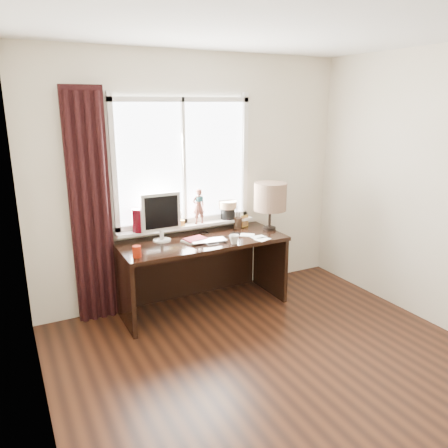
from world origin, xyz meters
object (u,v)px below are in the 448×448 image
laptop (209,241)px  red_cup (137,252)px  table_lamp (270,197)px  desk (199,259)px  mug (234,239)px  monitor (161,214)px

laptop → red_cup: 0.77m
table_lamp → desk: bearing=172.0°
mug → red_cup: size_ratio=0.92×
desk → monitor: (-0.38, 0.05, 0.52)m
desk → table_lamp: bearing=-8.0°
laptop → desk: bearing=101.2°
red_cup → monitor: bearing=44.1°
laptop → table_lamp: bearing=14.8°
red_cup → monitor: 0.55m
mug → laptop: bearing=143.4°
mug → red_cup: 0.97m
mug → desk: (-0.22, 0.37, -0.29)m
red_cup → table_lamp: bearing=7.1°
red_cup → laptop: bearing=6.6°
laptop → mug: bearing=-29.4°
mug → red_cup: (-0.96, 0.06, 0.00)m
red_cup → desk: red_cup is taller
mug → monitor: monitor is taller
red_cup → table_lamp: table_lamp is taller
mug → desk: bearing=120.7°
red_cup → desk: bearing=22.3°
laptop → red_cup: size_ratio=3.40×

